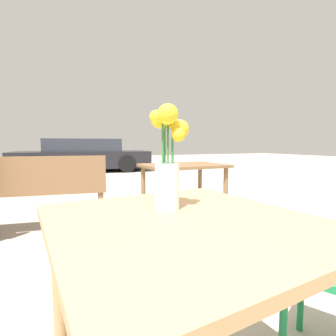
{
  "coord_description": "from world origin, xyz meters",
  "views": [
    {
      "loc": [
        -0.37,
        -0.71,
        0.98
      ],
      "look_at": [
        0.0,
        0.13,
        0.9
      ],
      "focal_mm": 28.0,
      "sensor_mm": 36.0,
      "label": 1
    }
  ],
  "objects_px": {
    "table_front": "(183,254)",
    "parked_car": "(83,156)",
    "table_back": "(183,175)",
    "bench_middle": "(38,192)",
    "flower_vase": "(168,162)"
  },
  "relations": [
    {
      "from": "parked_car",
      "to": "table_back",
      "type": "bearing_deg",
      "value": -87.65
    },
    {
      "from": "table_front",
      "to": "parked_car",
      "type": "height_order",
      "value": "parked_car"
    },
    {
      "from": "table_front",
      "to": "parked_car",
      "type": "distance_m",
      "value": 9.07
    },
    {
      "from": "flower_vase",
      "to": "bench_middle",
      "type": "xyz_separation_m",
      "value": [
        -0.52,
        2.35,
        -0.47
      ]
    },
    {
      "from": "flower_vase",
      "to": "table_back",
      "type": "xyz_separation_m",
      "value": [
        0.98,
        1.75,
        -0.29
      ]
    },
    {
      "from": "flower_vase",
      "to": "bench_middle",
      "type": "relative_size",
      "value": 0.24
    },
    {
      "from": "table_front",
      "to": "table_back",
      "type": "height_order",
      "value": "table_back"
    },
    {
      "from": "parked_car",
      "to": "bench_middle",
      "type": "bearing_deg",
      "value": -100.39
    },
    {
      "from": "bench_middle",
      "to": "parked_car",
      "type": "relative_size",
      "value": 0.32
    },
    {
      "from": "flower_vase",
      "to": "table_back",
      "type": "bearing_deg",
      "value": 60.74
    },
    {
      "from": "table_back",
      "to": "flower_vase",
      "type": "bearing_deg",
      "value": -119.26
    },
    {
      "from": "table_front",
      "to": "bench_middle",
      "type": "height_order",
      "value": "bench_middle"
    },
    {
      "from": "table_front",
      "to": "table_back",
      "type": "bearing_deg",
      "value": 62.3
    },
    {
      "from": "flower_vase",
      "to": "parked_car",
      "type": "distance_m",
      "value": 8.95
    },
    {
      "from": "table_back",
      "to": "parked_car",
      "type": "xyz_separation_m",
      "value": [
        -0.29,
        7.16,
        -0.07
      ]
    }
  ]
}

